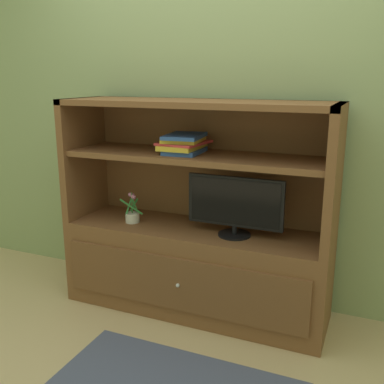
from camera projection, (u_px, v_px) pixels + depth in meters
name	position (u px, v px, depth m)	size (l,w,h in m)	color
ground_plane	(169.00, 338.00, 2.66)	(8.00, 8.00, 0.00)	tan
painted_rear_wall	(216.00, 93.00, 2.98)	(6.00, 0.10, 2.80)	#8C9E6B
media_console	(195.00, 245.00, 2.91)	(1.72, 0.53, 1.37)	brown
tv_monitor	(235.00, 205.00, 2.68)	(0.60, 0.20, 0.37)	black
potted_plant	(132.00, 214.00, 2.97)	(0.15, 0.09, 0.20)	beige
magazine_stack	(184.00, 143.00, 2.77)	(0.28, 0.35, 0.12)	#2D519E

